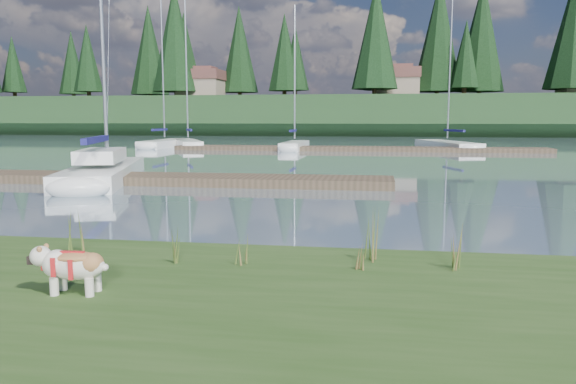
# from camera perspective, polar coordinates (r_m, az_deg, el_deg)

# --- Properties ---
(ground) EXTENTS (200.00, 200.00, 0.00)m
(ground) POSITION_cam_1_polar(r_m,az_deg,el_deg) (39.99, 4.07, 4.21)
(ground) COLOR gray
(ground) RESTS_ON ground
(ridge) EXTENTS (200.00, 20.00, 5.00)m
(ridge) POSITION_cam_1_polar(r_m,az_deg,el_deg) (82.85, 6.65, 7.61)
(ridge) COLOR #1B351A
(ridge) RESTS_ON ground
(bulldog) EXTENTS (0.88, 0.41, 0.53)m
(bulldog) POSITION_cam_1_polar(r_m,az_deg,el_deg) (6.70, -21.03, -6.86)
(bulldog) COLOR silver
(bulldog) RESTS_ON bank
(sailboat_main) EXTENTS (4.63, 9.81, 13.84)m
(sailboat_main) POSITION_cam_1_polar(r_m,az_deg,el_deg) (22.57, -17.87, 2.40)
(sailboat_main) COLOR white
(sailboat_main) RESTS_ON ground
(dock_near) EXTENTS (16.00, 2.00, 0.30)m
(dock_near) POSITION_cam_1_polar(r_m,az_deg,el_deg) (20.30, -12.47, 1.29)
(dock_near) COLOR #4C3D2C
(dock_near) RESTS_ON ground
(dock_far) EXTENTS (26.00, 2.20, 0.30)m
(dock_far) POSITION_cam_1_polar(r_m,az_deg,el_deg) (39.87, 6.95, 4.38)
(dock_far) COLOR #4C3D2C
(dock_far) RESTS_ON ground
(sailboat_bg_0) EXTENTS (1.71, 8.50, 12.27)m
(sailboat_bg_0) POSITION_cam_1_polar(r_m,az_deg,el_deg) (46.76, -12.07, 4.93)
(sailboat_bg_0) COLOR white
(sailboat_bg_0) RESTS_ON ground
(sailboat_bg_1) EXTENTS (4.62, 7.55, 11.44)m
(sailboat_bg_1) POSITION_cam_1_polar(r_m,az_deg,el_deg) (45.71, -10.21, 4.93)
(sailboat_bg_1) COLOR white
(sailboat_bg_1) RESTS_ON ground
(sailboat_bg_2) EXTENTS (1.44, 6.87, 10.42)m
(sailboat_bg_2) POSITION_cam_1_polar(r_m,az_deg,el_deg) (41.93, 0.80, 4.84)
(sailboat_bg_2) COLOR white
(sailboat_bg_2) RESTS_ON ground
(sailboat_bg_3) EXTENTS (4.53, 9.71, 13.88)m
(sailboat_bg_3) POSITION_cam_1_polar(r_m,az_deg,el_deg) (44.64, 15.43, 4.72)
(sailboat_bg_3) COLOR white
(sailboat_bg_3) RESTS_ON ground
(weed_0) EXTENTS (0.17, 0.14, 0.52)m
(weed_0) POSITION_cam_1_polar(r_m,az_deg,el_deg) (7.75, -11.49, -5.44)
(weed_0) COLOR #475B23
(weed_0) RESTS_ON bank
(weed_1) EXTENTS (0.17, 0.14, 0.40)m
(weed_1) POSITION_cam_1_polar(r_m,az_deg,el_deg) (7.55, -4.80, -6.07)
(weed_1) COLOR #475B23
(weed_1) RESTS_ON bank
(weed_2) EXTENTS (0.17, 0.14, 0.71)m
(weed_2) POSITION_cam_1_polar(r_m,az_deg,el_deg) (7.73, 8.72, -4.81)
(weed_2) COLOR #475B23
(weed_2) RESTS_ON bank
(weed_3) EXTENTS (0.17, 0.14, 0.64)m
(weed_3) POSITION_cam_1_polar(r_m,az_deg,el_deg) (8.79, -20.88, -3.91)
(weed_3) COLOR #475B23
(weed_3) RESTS_ON bank
(weed_4) EXTENTS (0.17, 0.14, 0.37)m
(weed_4) POSITION_cam_1_polar(r_m,az_deg,el_deg) (7.34, 7.27, -6.57)
(weed_4) COLOR #475B23
(weed_4) RESTS_ON bank
(weed_5) EXTENTS (0.17, 0.14, 0.60)m
(weed_5) POSITION_cam_1_polar(r_m,az_deg,el_deg) (7.54, 16.86, -5.73)
(weed_5) COLOR #475B23
(weed_5) RESTS_ON bank
(mud_lip) EXTENTS (60.00, 0.50, 0.14)m
(mud_lip) POSITION_cam_1_polar(r_m,az_deg,el_deg) (9.13, -13.24, -6.74)
(mud_lip) COLOR #33281C
(mud_lip) RESTS_ON ground
(conifer_1) EXTENTS (4.40, 4.40, 11.30)m
(conifer_1) POSITION_cam_1_polar(r_m,az_deg,el_deg) (92.14, -19.70, 12.68)
(conifer_1) COLOR #382619
(conifer_1) RESTS_ON ridge
(conifer_2) EXTENTS (6.60, 6.60, 16.05)m
(conifer_2) POSITION_cam_1_polar(r_m,az_deg,el_deg) (83.57, -11.41, 15.10)
(conifer_2) COLOR #382619
(conifer_2) RESTS_ON ridge
(conifer_3) EXTENTS (4.84, 4.84, 12.25)m
(conifer_3) POSITION_cam_1_polar(r_m,az_deg,el_deg) (83.41, -0.37, 14.01)
(conifer_3) COLOR #382619
(conifer_3) RESTS_ON ridge
(conifer_4) EXTENTS (6.16, 6.16, 15.10)m
(conifer_4) POSITION_cam_1_polar(r_m,az_deg,el_deg) (76.55, 8.88, 15.53)
(conifer_4) COLOR #382619
(conifer_4) RESTS_ON ridge
(conifer_5) EXTENTS (3.96, 3.96, 10.35)m
(conifer_5) POSITION_cam_1_polar(r_m,az_deg,el_deg) (81.08, 17.60, 13.21)
(conifer_5) COLOR #382619
(conifer_5) RESTS_ON ridge
(conifer_6) EXTENTS (7.04, 7.04, 17.00)m
(conifer_6) POSITION_cam_1_polar(r_m,az_deg,el_deg) (82.42, 27.19, 14.87)
(conifer_6) COLOR #382619
(conifer_6) RESTS_ON ridge
(house_0) EXTENTS (6.30, 5.30, 4.65)m
(house_0) POSITION_cam_1_polar(r_m,az_deg,el_deg) (83.88, -8.86, 10.85)
(house_0) COLOR gray
(house_0) RESTS_ON ridge
(house_1) EXTENTS (6.30, 5.30, 4.65)m
(house_1) POSITION_cam_1_polar(r_m,az_deg,el_deg) (80.98, 10.97, 10.93)
(house_1) COLOR gray
(house_1) RESTS_ON ridge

